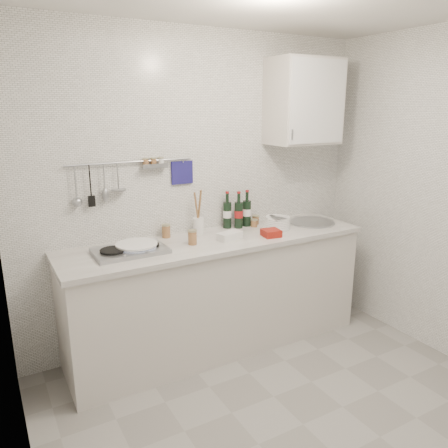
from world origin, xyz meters
The scene contains 16 objects.
floor centered at (0.00, 0.00, 0.00)m, with size 3.00×3.00×0.00m, color gray.
back_wall centered at (0.00, 1.40, 1.25)m, with size 3.00×0.02×2.50m, color silver.
wall_left centered at (-1.50, 0.00, 1.25)m, with size 0.02×2.80×2.50m, color silver.
counter centered at (0.01, 1.10, 0.43)m, with size 2.44×0.64×0.96m.
wall_rail centered at (-0.60, 1.37, 1.43)m, with size 0.98×0.09×0.34m.
wall_cabinet centered at (0.90, 1.22, 1.95)m, with size 0.60×0.38×0.70m.
plate_stack_hob centered at (-0.65, 1.11, 0.95)m, with size 0.32×0.32×0.05m.
plate_stack_sink centered at (0.58, 1.12, 0.96)m, with size 0.26×0.25×0.10m.
wine_bottles centered at (0.30, 1.30, 1.07)m, with size 0.25×0.12×0.31m.
butter_dish centered at (0.07, 1.03, 0.95)m, with size 0.20×0.10×0.06m, color white.
strawberry_punnet centered at (0.39, 0.94, 0.95)m, with size 0.13×0.13×0.06m, color #AA2712.
utensil_crock centered at (-0.07, 1.29, 1.00)m, with size 0.09×0.09×0.36m.
jar_a centered at (-0.34, 1.32, 0.97)m, with size 0.07×0.07×0.11m.
jar_b centered at (0.49, 1.31, 0.96)m, with size 0.06×0.06×0.08m.
jar_c centered at (0.43, 1.24, 0.95)m, with size 0.06×0.06×0.07m.
jar_d centered at (-0.24, 1.06, 0.98)m, with size 0.07×0.07×0.11m.
Camera 1 is at (-1.56, -1.75, 1.91)m, focal length 35.00 mm.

